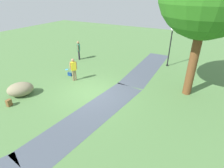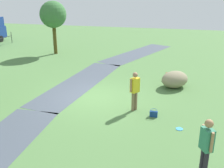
{
  "view_description": "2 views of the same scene",
  "coord_description": "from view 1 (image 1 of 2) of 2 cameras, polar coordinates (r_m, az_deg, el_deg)",
  "views": [
    {
      "loc": [
        8.27,
        6.09,
        5.94
      ],
      "look_at": [
        -0.39,
        1.37,
        0.79
      ],
      "focal_mm": 28.81,
      "sensor_mm": 36.0,
      "label": 1
    },
    {
      "loc": [
        -11.44,
        -3.63,
        4.98
      ],
      "look_at": [
        -0.29,
        -0.94,
        0.87
      ],
      "focal_mm": 43.41,
      "sensor_mm": 36.0,
      "label": 2
    }
  ],
  "objects": [
    {
      "name": "footpath_segment_mid",
      "position": [
        9.85,
        -6.56,
        -9.72
      ],
      "size": [
        8.18,
        2.93,
        0.01
      ],
      "color": "#444C59",
      "rests_on": "ground"
    },
    {
      "name": "backpack_by_boulder",
      "position": [
        11.98,
        -29.93,
        -5.22
      ],
      "size": [
        0.3,
        0.28,
        0.4
      ],
      "color": "brown",
      "rests_on": "ground"
    },
    {
      "name": "ground_plane",
      "position": [
        11.87,
        -6.75,
        -2.7
      ],
      "size": [
        48.0,
        48.0,
        0.0
      ],
      "primitive_type": "plane",
      "color": "#4F7841"
    },
    {
      "name": "lamp_post",
      "position": [
        16.14,
        18.09,
        12.3
      ],
      "size": [
        0.28,
        0.28,
        3.31
      ],
      "color": "black",
      "rests_on": "ground"
    },
    {
      "name": "lawn_boulder",
      "position": [
        12.68,
        -27.05,
        -1.49
      ],
      "size": [
        1.95,
        1.88,
        0.86
      ],
      "color": "gray",
      "rests_on": "ground"
    },
    {
      "name": "handbag_on_grass",
      "position": [
        14.44,
        -13.3,
        3.1
      ],
      "size": [
        0.28,
        0.32,
        0.31
      ],
      "color": "navy",
      "rests_on": "ground"
    },
    {
      "name": "man_near_boulder",
      "position": [
        17.58,
        -10.57,
        10.86
      ],
      "size": [
        0.47,
        0.38,
        1.76
      ],
      "color": "#27222D",
      "rests_on": "ground"
    },
    {
      "name": "woman_with_handbag",
      "position": [
        13.26,
        -12.11,
        4.97
      ],
      "size": [
        0.43,
        0.41,
        1.69
      ],
      "color": "#7F6748",
      "rests_on": "ground"
    },
    {
      "name": "frisbee_on_grass",
      "position": [
        15.69,
        -14.2,
        4.47
      ],
      "size": [
        0.26,
        0.26,
        0.02
      ],
      "color": "#3B9CE4",
      "rests_on": "ground"
    },
    {
      "name": "footpath_segment_near",
      "position": [
        16.03,
        11.23,
        5.27
      ],
      "size": [
        8.02,
        2.02,
        0.01
      ],
      "color": "#444C59",
      "rests_on": "ground"
    }
  ]
}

